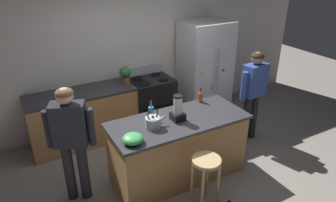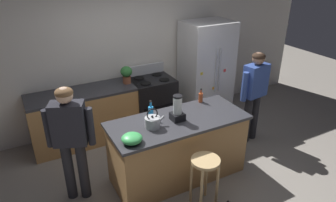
{
  "view_description": "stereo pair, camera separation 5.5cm",
  "coord_description": "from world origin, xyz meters",
  "views": [
    {
      "loc": [
        -1.9,
        -3.13,
        2.94
      ],
      "look_at": [
        0.0,
        0.3,
        1.07
      ],
      "focal_mm": 33.09,
      "sensor_mm": 36.0,
      "label": 1
    },
    {
      "loc": [
        -1.85,
        -3.15,
        2.94
      ],
      "look_at": [
        0.0,
        0.3,
        1.07
      ],
      "focal_mm": 33.09,
      "sensor_mm": 36.0,
      "label": 2
    }
  ],
  "objects": [
    {
      "name": "back_counter_run",
      "position": [
        -0.8,
        1.55,
        0.46
      ],
      "size": [
        2.0,
        0.64,
        0.92
      ],
      "color": "#B7844C",
      "rests_on": "ground_plane"
    },
    {
      "name": "back_wall",
      "position": [
        0.0,
        1.95,
        1.35
      ],
      "size": [
        8.0,
        0.1,
        2.7
      ],
      "primitive_type": "cube",
      "color": "silver",
      "rests_on": "ground_plane"
    },
    {
      "name": "potted_plant",
      "position": [
        -0.14,
        1.55,
        1.1
      ],
      "size": [
        0.2,
        0.2,
        0.3
      ],
      "color": "brown",
      "rests_on": "back_counter_run"
    },
    {
      "name": "person_by_island_left",
      "position": [
        -1.38,
        0.24,
        0.96
      ],
      "size": [
        0.58,
        0.36,
        1.58
      ],
      "color": "#26262B",
      "rests_on": "ground_plane"
    },
    {
      "name": "mixing_bowl",
      "position": [
        -0.77,
        -0.23,
        0.98
      ],
      "size": [
        0.25,
        0.25,
        0.11
      ],
      "primitive_type": "ellipsoid",
      "color": "#3FB259",
      "rests_on": "kitchen_island"
    },
    {
      "name": "refrigerator",
      "position": [
        1.48,
        1.5,
        0.92
      ],
      "size": [
        0.9,
        0.73,
        1.84
      ],
      "color": "silver",
      "rests_on": "ground_plane"
    },
    {
      "name": "bottle_soda",
      "position": [
        -0.31,
        0.21,
        1.02
      ],
      "size": [
        0.07,
        0.07,
        0.26
      ],
      "color": "#268CD8",
      "rests_on": "kitchen_island"
    },
    {
      "name": "kitchen_island",
      "position": [
        0.0,
        0.0,
        0.46
      ],
      "size": [
        1.91,
        0.81,
        0.92
      ],
      "color": "#B7844C",
      "rests_on": "ground_plane"
    },
    {
      "name": "stove_range",
      "position": [
        0.32,
        1.52,
        0.47
      ],
      "size": [
        0.76,
        0.65,
        1.1
      ],
      "color": "black",
      "rests_on": "ground_plane"
    },
    {
      "name": "person_by_sink_right",
      "position": [
        1.58,
        0.27,
        0.95
      ],
      "size": [
        0.6,
        0.27,
        1.57
      ],
      "color": "#26262B",
      "rests_on": "ground_plane"
    },
    {
      "name": "ground_plane",
      "position": [
        0.0,
        0.0,
        0.0
      ],
      "size": [
        14.0,
        14.0,
        0.0
      ],
      "primitive_type": "plane",
      "color": "gray"
    },
    {
      "name": "bar_stool",
      "position": [
        -0.0,
        -0.67,
        0.54
      ],
      "size": [
        0.36,
        0.36,
        0.7
      ],
      "color": "tan",
      "rests_on": "ground_plane"
    },
    {
      "name": "tea_kettle",
      "position": [
        -0.39,
        -0.02,
        1.0
      ],
      "size": [
        0.28,
        0.2,
        0.27
      ],
      "color": "#B7BABF",
      "rests_on": "kitchen_island"
    },
    {
      "name": "blender_appliance",
      "position": [
        -0.02,
        0.0,
        1.08
      ],
      "size": [
        0.17,
        0.17,
        0.36
      ],
      "color": "black",
      "rests_on": "kitchen_island"
    },
    {
      "name": "bottle_cooking_sauce",
      "position": [
        0.57,
        0.32,
        1.0
      ],
      "size": [
        0.06,
        0.06,
        0.22
      ],
      "color": "#B24C26",
      "rests_on": "kitchen_island"
    }
  ]
}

